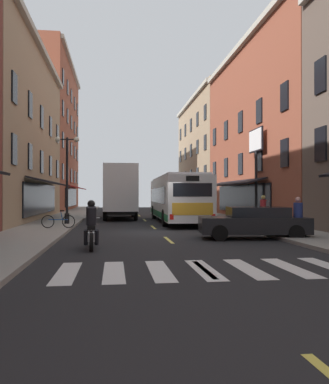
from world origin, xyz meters
name	(u,v)px	position (x,y,z in m)	size (l,w,h in m)	color
ground_plane	(159,233)	(0.00, 0.00, -0.05)	(34.80, 80.00, 0.10)	black
lane_centre_dashes	(160,233)	(0.00, -0.25, 0.00)	(0.14, 73.90, 0.01)	#DBCC4C
crosswalk_near	(204,269)	(0.00, -10.00, 0.00)	(7.10, 2.80, 0.01)	silver
sidewalk_left	(35,232)	(-5.90, 0.00, 0.07)	(3.00, 80.00, 0.14)	gray
sidewalk_right	(274,229)	(5.90, 0.00, 0.07)	(3.00, 80.00, 0.14)	gray
billboard_sign	(256,153)	(7.05, 5.77, 4.62)	(0.40, 2.39, 6.05)	black
transit_bus	(176,198)	(1.94, 6.95, 1.61)	(2.79, 12.23, 3.05)	silver
box_truck	(120,192)	(-1.75, 11.25, 2.05)	(2.50, 7.84, 4.00)	white
sedan_near	(254,222)	(3.62, -3.43, 0.69)	(4.63, 2.39, 1.33)	black
sedan_mid	(117,206)	(-1.88, 21.14, 0.71)	(2.04, 4.29, 1.39)	#515154
motorcycle_rider	(91,228)	(-2.97, -5.81, 0.71)	(0.62, 2.07, 1.66)	black
bicycle_near	(58,221)	(-5.04, 1.42, 0.50)	(1.71, 0.48, 0.91)	black
pedestrian_near	(264,209)	(6.18, 2.14, 1.02)	(0.52, 0.44, 1.67)	#4C4C51
pedestrian_mid	(298,216)	(5.19, -4.21, 0.96)	(0.36, 0.36, 1.61)	#4C4C51
street_lamp_twin	(67,175)	(-4.97, 4.61, 2.99)	(1.42, 0.32, 5.14)	black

